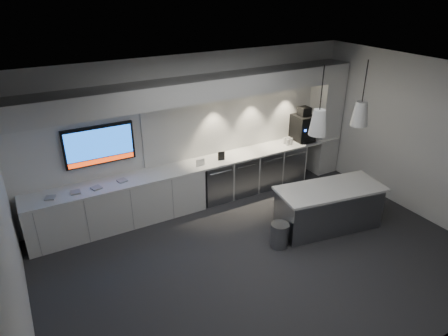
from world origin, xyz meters
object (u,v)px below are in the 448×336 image
wall_tv (99,145)px  coffee_machine (303,127)px  bin (279,235)px  island (328,207)px

wall_tv → coffee_machine: (4.46, -0.25, -0.34)m
wall_tv → bin: (2.37, -2.30, -1.34)m
wall_tv → coffee_machine: 4.48m
wall_tv → bin: bearing=-44.1°
island → coffee_machine: size_ratio=2.70×
bin → coffee_machine: (2.09, 2.05, 0.99)m
wall_tv → island: (3.50, -2.25, -1.14)m
wall_tv → island: wall_tv is taller
island → coffee_machine: coffee_machine is taller
wall_tv → island: 4.32m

